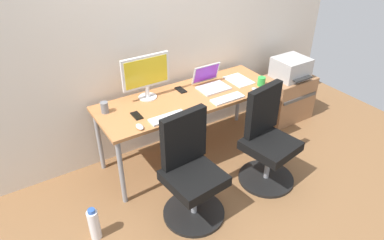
# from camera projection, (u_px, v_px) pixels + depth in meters

# --- Properties ---
(ground_plane) EXTENTS (5.28, 5.28, 0.00)m
(ground_plane) POSITION_uv_depth(u_px,v_px,m) (190.00, 154.00, 3.80)
(ground_plane) COLOR brown
(back_wall) EXTENTS (4.40, 0.04, 2.60)m
(back_wall) POSITION_uv_depth(u_px,v_px,m) (167.00, 27.00, 3.41)
(back_wall) COLOR silver
(back_wall) RESTS_ON ground
(desk) EXTENTS (1.85, 0.67, 0.71)m
(desk) POSITION_uv_depth(u_px,v_px,m) (189.00, 102.00, 3.46)
(desk) COLOR #B77542
(desk) RESTS_ON ground
(office_chair_left) EXTENTS (0.54, 0.54, 0.94)m
(office_chair_left) POSITION_uv_depth(u_px,v_px,m) (191.00, 173.00, 2.90)
(office_chair_left) COLOR black
(office_chair_left) RESTS_ON ground
(office_chair_right) EXTENTS (0.54, 0.54, 0.94)m
(office_chair_right) POSITION_uv_depth(u_px,v_px,m) (267.00, 141.00, 3.28)
(office_chair_right) COLOR black
(office_chair_right) RESTS_ON ground
(side_cabinet) EXTENTS (0.59, 0.43, 0.55)m
(side_cabinet) POSITION_uv_depth(u_px,v_px,m) (286.00, 97.00, 4.32)
(side_cabinet) COLOR #996B47
(side_cabinet) RESTS_ON ground
(printer) EXTENTS (0.38, 0.40, 0.24)m
(printer) POSITION_uv_depth(u_px,v_px,m) (291.00, 68.00, 4.11)
(printer) COLOR #B7B7B7
(printer) RESTS_ON side_cabinet
(water_bottle_on_floor) EXTENTS (0.09, 0.09, 0.31)m
(water_bottle_on_floor) POSITION_uv_depth(u_px,v_px,m) (94.00, 224.00, 2.79)
(water_bottle_on_floor) COLOR white
(water_bottle_on_floor) RESTS_ON ground
(desktop_monitor) EXTENTS (0.48, 0.18, 0.43)m
(desktop_monitor) POSITION_uv_depth(u_px,v_px,m) (146.00, 74.00, 3.27)
(desktop_monitor) COLOR silver
(desktop_monitor) RESTS_ON desk
(open_laptop) EXTENTS (0.31, 0.28, 0.22)m
(open_laptop) POSITION_uv_depth(u_px,v_px,m) (210.00, 82.00, 3.57)
(open_laptop) COLOR silver
(open_laptop) RESTS_ON desk
(keyboard_by_monitor) EXTENTS (0.34, 0.12, 0.02)m
(keyboard_by_monitor) POSITION_uv_depth(u_px,v_px,m) (168.00, 118.00, 3.07)
(keyboard_by_monitor) COLOR silver
(keyboard_by_monitor) RESTS_ON desk
(keyboard_by_laptop) EXTENTS (0.34, 0.12, 0.02)m
(keyboard_by_laptop) POSITION_uv_depth(u_px,v_px,m) (228.00, 99.00, 3.36)
(keyboard_by_laptop) COLOR silver
(keyboard_by_laptop) RESTS_ON desk
(mouse_by_monitor) EXTENTS (0.06, 0.10, 0.03)m
(mouse_by_monitor) POSITION_uv_depth(u_px,v_px,m) (140.00, 127.00, 2.93)
(mouse_by_monitor) COLOR silver
(mouse_by_monitor) RESTS_ON desk
(mouse_by_laptop) EXTENTS (0.06, 0.10, 0.03)m
(mouse_by_laptop) POSITION_uv_depth(u_px,v_px,m) (255.00, 90.00, 3.51)
(mouse_by_laptop) COLOR #B7B7B7
(mouse_by_laptop) RESTS_ON desk
(coffee_mug) EXTENTS (0.08, 0.08, 0.09)m
(coffee_mug) POSITION_uv_depth(u_px,v_px,m) (261.00, 81.00, 3.60)
(coffee_mug) COLOR green
(coffee_mug) RESTS_ON desk
(pen_cup) EXTENTS (0.07, 0.07, 0.10)m
(pen_cup) POSITION_uv_depth(u_px,v_px,m) (105.00, 107.00, 3.13)
(pen_cup) COLOR slate
(pen_cup) RESTS_ON desk
(phone_near_monitor) EXTENTS (0.07, 0.14, 0.01)m
(phone_near_monitor) POSITION_uv_depth(u_px,v_px,m) (137.00, 116.00, 3.10)
(phone_near_monitor) COLOR black
(phone_near_monitor) RESTS_ON desk
(phone_near_laptop) EXTENTS (0.07, 0.14, 0.01)m
(phone_near_laptop) POSITION_uv_depth(u_px,v_px,m) (181.00, 90.00, 3.53)
(phone_near_laptop) COLOR black
(phone_near_laptop) RESTS_ON desk
(paper_pile) EXTENTS (0.21, 0.30, 0.01)m
(paper_pile) POSITION_uv_depth(u_px,v_px,m) (239.00, 80.00, 3.72)
(paper_pile) COLOR white
(paper_pile) RESTS_ON desk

